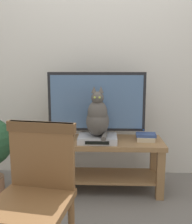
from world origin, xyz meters
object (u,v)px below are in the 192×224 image
object	(u,v)px
tv	(97,104)
book_stack	(146,137)
wooden_chair	(35,189)
tv_stand	(96,155)
cat	(98,117)
media_box	(98,138)

from	to	relation	value
tv	book_stack	distance (m)	0.57
wooden_chair	book_stack	world-z (taller)	wooden_chair
book_stack	tv_stand	bearing A→B (deg)	-179.92
cat	wooden_chair	xyz separation A→B (m)	(-0.32, -1.02, -0.21)
tv_stand	book_stack	bearing A→B (deg)	0.08
tv	wooden_chair	xyz separation A→B (m)	(-0.31, -1.18, -0.32)
cat	wooden_chair	distance (m)	1.09
tv_stand	wooden_chair	distance (m)	1.14
tv_stand	cat	world-z (taller)	cat
wooden_chair	media_box	bearing A→B (deg)	72.84
cat	book_stack	distance (m)	0.51
tv_stand	book_stack	distance (m)	0.51
tv	cat	size ratio (longest dim) A/B	2.02
tv	tv_stand	bearing A→B (deg)	-90.01
media_box	cat	size ratio (longest dim) A/B	0.77
tv_stand	wooden_chair	xyz separation A→B (m)	(-0.31, -1.09, 0.18)
media_box	book_stack	distance (m)	0.46
tv_stand	tv	bearing A→B (deg)	89.99
tv_stand	cat	xyz separation A→B (m)	(0.02, -0.06, 0.39)
media_box	tv_stand	bearing A→B (deg)	107.76
cat	tv_stand	bearing A→B (deg)	104.58
tv	wooden_chair	world-z (taller)	tv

